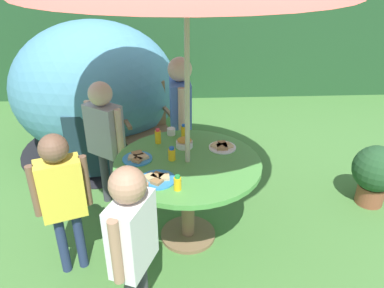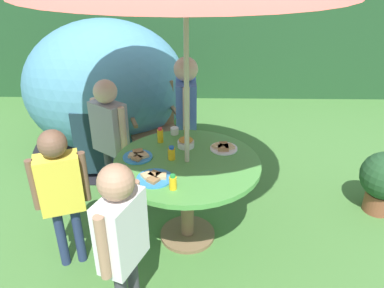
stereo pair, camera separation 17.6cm
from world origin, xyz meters
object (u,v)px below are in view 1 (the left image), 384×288
Objects in this scene: potted_plant at (376,172)px; juice_bottle_far_right at (172,154)px; child_in_yellow_shirt at (61,189)px; juice_bottle_far_left at (158,136)px; garden_table at (188,176)px; plate_near_left at (222,147)px; child_in_white_shirt at (132,234)px; juice_bottle_center_back at (184,132)px; dome_tent at (95,89)px; wooden_chair at (146,125)px; cup_near at (171,131)px; child_in_grey_shirt at (104,130)px; child_in_blue_shirt at (180,107)px; snack_bowl at (184,143)px; juice_bottle_center_front at (177,183)px; plate_mid_left at (157,179)px; plate_near_right at (138,158)px.

juice_bottle_far_right is at bearing -169.27° from potted_plant.
juice_bottle_far_left is at bearing 24.97° from child_in_yellow_shirt.
plate_near_left reaches higher than garden_table.
juice_bottle_center_back is at bearing 7.48° from child_in_white_shirt.
juice_bottle_center_back is at bearing -57.94° from dome_tent.
plate_near_left is at bearing 34.96° from garden_table.
wooden_chair is 13.30× the size of cup_near.
wooden_chair is 0.72m from child_in_grey_shirt.
juice_bottle_far_left is at bearing 126.07° from garden_table.
dome_tent is 1.56× the size of child_in_blue_shirt.
child_in_blue_shirt is 1.41m from child_in_yellow_shirt.
child_in_yellow_shirt is 0.81m from juice_bottle_far_right.
garden_table is 1.90× the size of potted_plant.
wooden_chair is 0.54m from child_in_blue_shirt.
child_in_yellow_shirt is 8.21× the size of snack_bowl.
child_in_blue_shirt reaches higher than juice_bottle_center_front.
cup_near reaches higher than plate_mid_left.
juice_bottle_far_left reaches higher than cup_near.
plate_near_left is (1.14, 0.51, 0.02)m from child_in_yellow_shirt.
child_in_yellow_shirt is 0.60m from plate_near_right.
juice_bottle_center_back is at bearing 21.84° from juice_bottle_far_left.
child_in_blue_shirt is 5.94× the size of plate_near_left.
child_in_white_shirt is 4.65× the size of plate_mid_left.
child_in_yellow_shirt is at bearing -155.43° from juice_bottle_far_right.
wooden_chair is 4.14× the size of plate_near_right.
cup_near is (-0.10, 0.23, -0.01)m from snack_bowl.
plate_near_right is 0.49m from cup_near.
juice_bottle_center_back is (0.36, 0.35, 0.04)m from plate_near_right.
juice_bottle_far_right is at bearing -89.44° from cup_near.
dome_tent is 1.57m from juice_bottle_center_back.
snack_bowl is 1.24× the size of juice_bottle_center_front.
garden_table is at bearing -7.38° from plate_near_right.
child_in_blue_shirt is at bearing 11.76° from child_in_white_shirt.
snack_bowl reaches higher than cup_near.
juice_bottle_far_right reaches higher than plate_mid_left.
plate_mid_left is 1.15× the size of plate_near_left.
cup_near is (0.85, -1.18, 0.01)m from dome_tent.
juice_bottle_center_front reaches higher than snack_bowl.
juice_bottle_center_back reaches higher than potted_plant.
child_in_yellow_shirt reaches higher than cup_near.
potted_plant is 4.62× the size of juice_bottle_far_left.
dome_tent is 2.56m from child_in_white_shirt.
dome_tent is 3.47× the size of potted_plant.
child_in_white_shirt is 1.20m from plate_near_left.
wooden_chair is 0.73m from cup_near.
plate_near_left is at bearing 4.17° from child_in_yellow_shirt.
potted_plant is 2.69m from child_in_yellow_shirt.
juice_bottle_far_right is (-0.08, -0.80, -0.06)m from child_in_blue_shirt.
garden_table is 0.44m from juice_bottle_center_back.
garden_table is at bearing -90.00° from wooden_chair.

